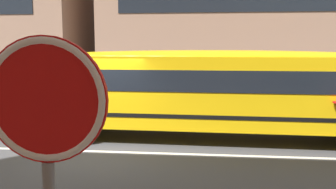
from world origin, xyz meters
The scene contains 5 objects.
ground_plane centered at (0.00, 0.00, 0.00)m, with size 400.00×400.00×0.00m, color #424244.
sidewalk_far centered at (0.00, 8.47, 0.01)m, with size 120.00×3.00×0.01m, color gray.
lane_centreline centered at (0.00, 0.00, 0.00)m, with size 110.00×0.16×0.01m, color silver.
school_bus centered at (3.35, 1.73, 1.62)m, with size 12.24×3.09×2.72m.
stop_sign_post centered at (2.10, -7.57, 2.23)m, with size 0.70×0.07×2.90m.
Camera 1 is at (2.98, -9.47, 2.84)m, focal length 39.44 mm.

